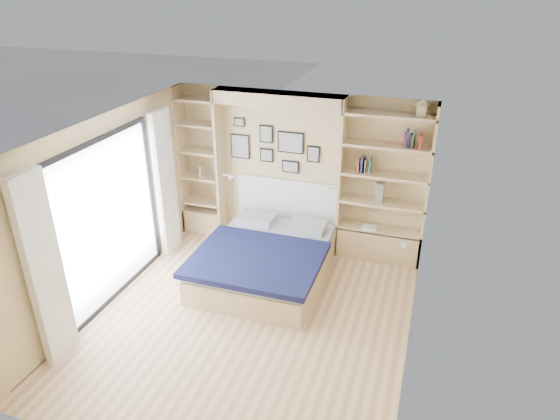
% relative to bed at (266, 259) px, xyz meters
% --- Properties ---
extents(ground, '(4.50, 4.50, 0.00)m').
position_rel_bed_xyz_m(ground, '(0.15, -1.02, -0.28)').
color(ground, '#E1BC8D').
rests_on(ground, ground).
extents(room_shell, '(4.50, 4.50, 4.50)m').
position_rel_bed_xyz_m(room_shell, '(-0.23, 0.50, 0.80)').
color(room_shell, '#E0C38A').
rests_on(room_shell, ground).
extents(bed, '(1.78, 2.32, 1.07)m').
position_rel_bed_xyz_m(bed, '(0.00, 0.00, 0.00)').
color(bed, '#DDB98A').
rests_on(bed, ground).
extents(photo_gallery, '(1.48, 0.02, 0.82)m').
position_rel_bed_xyz_m(photo_gallery, '(-0.30, 1.20, 1.32)').
color(photo_gallery, black).
rests_on(photo_gallery, ground).
extents(reading_lamps, '(1.92, 0.12, 0.15)m').
position_rel_bed_xyz_m(reading_lamps, '(-0.15, 0.98, 0.82)').
color(reading_lamps, silver).
rests_on(reading_lamps, ground).
extents(shelf_decor, '(3.52, 0.23, 2.03)m').
position_rel_bed_xyz_m(shelf_decor, '(1.47, 1.04, 1.45)').
color(shelf_decor, '#9D4823').
rests_on(shelf_decor, ground).
extents(deck, '(3.20, 4.00, 0.05)m').
position_rel_bed_xyz_m(deck, '(-3.45, -1.02, -0.28)').
color(deck, brown).
rests_on(deck, ground).
extents(deck_chair, '(0.53, 0.83, 0.81)m').
position_rel_bed_xyz_m(deck_chair, '(-3.62, -0.97, 0.11)').
color(deck_chair, tan).
rests_on(deck_chair, ground).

